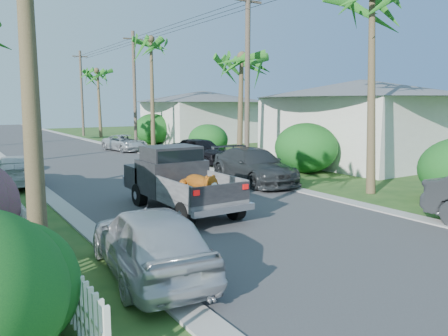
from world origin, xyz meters
TOP-DOWN VIEW (x-y plane):
  - ground at (0.00, 0.00)m, footprint 120.00×120.00m
  - road at (0.00, 25.00)m, footprint 8.00×100.00m
  - curb_left at (-4.30, 25.00)m, footprint 0.60×100.00m
  - curb_right at (4.30, 25.00)m, footprint 0.60×100.00m
  - pickup_truck at (-1.16, 7.68)m, footprint 1.98×5.12m
  - parked_car_rm at (3.87, 10.12)m, footprint 2.64×5.30m
  - parked_car_rf at (5.00, 16.69)m, footprint 2.29×4.59m
  - parked_car_rd at (3.81, 25.68)m, footprint 2.49×4.42m
  - parked_car_ln at (-4.18, 2.90)m, footprint 2.19×4.40m
  - parked_car_lf at (-5.00, 15.08)m, footprint 1.88×4.41m
  - palm_r_b at (6.60, 15.00)m, footprint 4.40×4.40m
  - palm_r_c at (6.20, 26.00)m, footprint 4.40×4.40m
  - palm_r_d at (6.50, 40.00)m, footprint 4.40×4.40m
  - shrub_r_b at (7.80, 11.00)m, footprint 3.00×3.30m
  - shrub_r_c at (7.50, 20.00)m, footprint 2.60×2.86m
  - shrub_r_d at (8.00, 30.00)m, footprint 3.20×3.52m
  - picket_fence at (-6.00, 5.50)m, footprint 0.10×11.00m
  - house_right_near at (13.00, 12.00)m, footprint 8.00×9.00m
  - house_right_far at (13.00, 30.00)m, footprint 9.00×8.00m
  - utility_pole_b at (5.60, 13.00)m, footprint 1.60×0.26m
  - utility_pole_c at (5.60, 28.00)m, footprint 1.60×0.26m
  - utility_pole_d at (5.60, 43.00)m, footprint 1.60×0.26m

SIDE VIEW (x-z plane):
  - ground at x=0.00m, z-range 0.00..0.00m
  - road at x=0.00m, z-range 0.00..0.02m
  - curb_left at x=-4.30m, z-range 0.00..0.06m
  - curb_right at x=4.30m, z-range 0.00..0.06m
  - picket_fence at x=-6.00m, z-range 0.00..1.00m
  - parked_car_rd at x=3.81m, z-range 0.00..1.16m
  - parked_car_lf at x=-5.00m, z-range 0.00..1.27m
  - parked_car_ln at x=-4.18m, z-range 0.00..1.44m
  - parked_car_rm at x=3.87m, z-range 0.00..1.48m
  - parked_car_rf at x=5.00m, z-range 0.00..1.50m
  - pickup_truck at x=-1.16m, z-range -0.02..2.04m
  - shrub_r_c at x=7.50m, z-range 0.00..2.10m
  - shrub_r_b at x=7.80m, z-range 0.00..2.50m
  - shrub_r_d at x=8.00m, z-range 0.00..2.60m
  - house_right_far at x=13.00m, z-range -0.18..4.42m
  - house_right_near at x=13.00m, z-range -0.18..4.62m
  - utility_pole_b at x=5.60m, z-range 0.10..9.10m
  - utility_pole_c at x=5.60m, z-range 0.10..9.10m
  - utility_pole_d at x=5.60m, z-range 0.10..9.10m
  - palm_r_b at x=6.60m, z-range 2.35..9.55m
  - palm_r_d at x=6.50m, z-range 2.73..10.74m
  - palm_r_c at x=6.20m, z-range 3.41..12.81m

